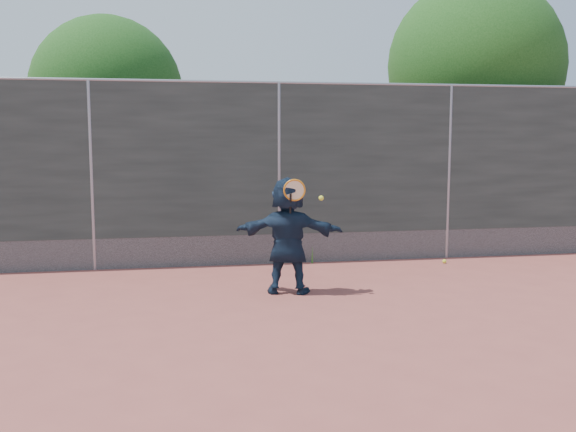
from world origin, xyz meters
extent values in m
plane|color=#9E4C42|center=(0.00, 0.00, 0.00)|extent=(80.00, 80.00, 0.00)
imported|color=#15253A|center=(-0.22, 1.43, 0.79)|extent=(1.54, 0.85, 1.59)
sphere|color=yellow|center=(2.75, 3.00, 0.03)|extent=(0.07, 0.07, 0.07)
cube|color=#38423D|center=(0.00, 3.50, 1.75)|extent=(20.00, 0.04, 2.50)
cube|color=slate|center=(0.00, 3.50, 0.25)|extent=(20.00, 0.03, 0.50)
cylinder|color=gray|center=(0.00, 3.50, 3.00)|extent=(20.00, 0.05, 0.05)
cylinder|color=gray|center=(-3.00, 3.50, 1.50)|extent=(0.06, 0.06, 3.00)
cylinder|color=gray|center=(0.00, 3.50, 1.50)|extent=(0.06, 0.06, 3.00)
cylinder|color=gray|center=(3.00, 3.50, 1.50)|extent=(0.06, 0.06, 3.00)
torus|color=#C76F12|center=(-0.17, 1.23, 1.42)|extent=(0.29, 0.06, 0.29)
cylinder|color=beige|center=(-0.17, 1.23, 1.42)|extent=(0.25, 0.04, 0.25)
cylinder|color=black|center=(-0.22, 1.25, 1.22)|extent=(0.04, 0.13, 0.33)
sphere|color=yellow|center=(0.20, 1.25, 1.31)|extent=(0.07, 0.07, 0.07)
cylinder|color=#382314|center=(4.50, 5.70, 1.30)|extent=(0.28, 0.28, 2.60)
sphere|color=#23561C|center=(4.50, 5.70, 3.59)|extent=(3.60, 3.60, 3.60)
sphere|color=#23561C|center=(5.22, 5.90, 3.23)|extent=(2.52, 2.52, 2.52)
cylinder|color=#382314|center=(-3.00, 6.50, 1.10)|extent=(0.28, 0.28, 2.20)
sphere|color=#23561C|center=(-3.00, 6.50, 3.03)|extent=(3.00, 3.00, 3.00)
sphere|color=#23561C|center=(-2.40, 6.70, 2.73)|extent=(2.10, 2.10, 2.10)
cone|color=#387226|center=(0.25, 3.38, 0.13)|extent=(0.03, 0.03, 0.26)
cone|color=#387226|center=(0.55, 3.40, 0.15)|extent=(0.03, 0.03, 0.30)
cone|color=#387226|center=(-0.10, 3.36, 0.11)|extent=(0.03, 0.03, 0.22)
camera|label=1|loc=(-1.73, -7.00, 2.10)|focal=40.00mm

